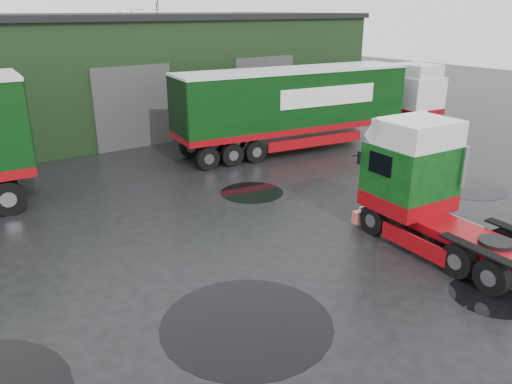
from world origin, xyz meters
TOP-DOWN VIEW (x-y plane):
  - ground at (0.00, 0.00)m, footprint 100.00×100.00m
  - warehouse at (2.00, 20.00)m, footprint 32.40×12.40m
  - hero_tractor at (4.50, -2.11)m, footprint 2.95×6.00m
  - lorry_right at (8.00, 9.00)m, footprint 15.28×4.70m
  - wash_bucket at (7.19, -0.35)m, footprint 0.40×0.40m
  - tree_back_b at (10.00, 30.00)m, footprint 4.40×4.40m
  - puddle_0 at (-2.14, -1.59)m, footprint 3.84×3.84m
  - puddle_1 at (2.84, 5.19)m, footprint 2.39×2.39m
  - puddle_3 at (3.33, -4.16)m, footprint 1.99×1.99m
  - puddle_4 at (9.95, 0.67)m, footprint 2.89×2.89m

SIDE VIEW (x-z plane):
  - ground at x=0.00m, z-range 0.00..0.00m
  - puddle_0 at x=-2.14m, z-range 0.00..0.01m
  - puddle_1 at x=2.84m, z-range 0.00..0.01m
  - puddle_3 at x=3.33m, z-range 0.00..0.01m
  - puddle_4 at x=9.95m, z-range 0.00..0.01m
  - wash_bucket at x=7.19m, z-range 0.00..0.33m
  - hero_tractor at x=4.50m, z-range 0.00..3.61m
  - lorry_right at x=8.00m, z-range 0.00..3.96m
  - warehouse at x=2.00m, z-range 0.01..6.31m
  - tree_back_b at x=10.00m, z-range 0.00..7.50m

